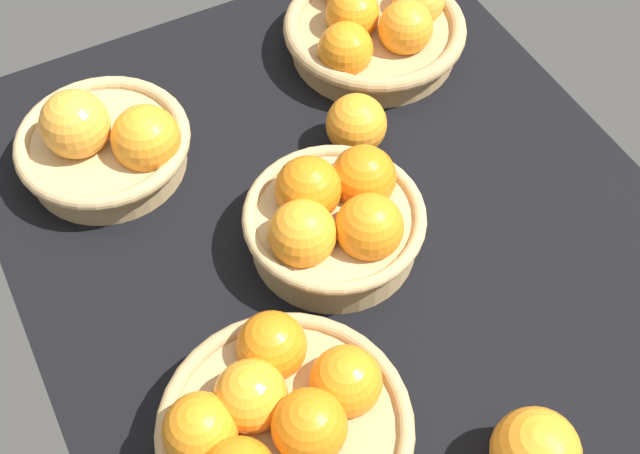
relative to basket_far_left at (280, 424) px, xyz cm
name	(u,v)px	position (x,y,z in cm)	size (l,w,h in cm)	color
market_tray	(341,233)	(20.04, -17.48, -5.73)	(84.00, 72.00, 3.00)	black
basket_far_left	(280,424)	(0.00, 0.00, 0.00)	(23.94, 23.94, 10.57)	tan
basket_near_right	(374,27)	(43.92, -35.21, -0.39)	(24.06, 24.06, 9.81)	tan
basket_far_right	(107,143)	(40.76, 2.63, -0.27)	(20.59, 20.59, 11.08)	tan
basket_center	(335,219)	(18.25, -15.60, 0.36)	(20.00, 20.00, 10.71)	tan
loose_orange_front_gap	(535,452)	(-13.17, -19.34, -0.09)	(8.29, 8.29, 8.29)	orange
loose_orange_back_gap	(356,124)	(30.06, -24.83, -0.54)	(7.38, 7.38, 7.38)	orange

